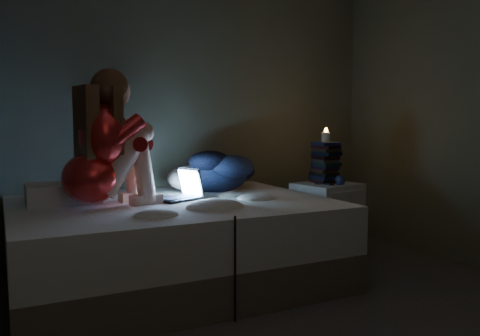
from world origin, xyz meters
TOP-DOWN VIEW (x-y plane):
  - floor at (0.00, 0.00)m, footprint 3.60×3.80m
  - wall_back at (0.00, 1.91)m, footprint 3.60×0.02m
  - bed at (-0.42, 1.10)m, footprint 2.11×1.58m
  - pillow at (-1.12, 1.34)m, footprint 0.47×0.33m
  - woman at (-0.98, 1.06)m, footprint 0.61×0.47m
  - laptop at (-0.39, 1.12)m, footprint 0.39×0.34m
  - clothes_pile at (0.07, 1.48)m, footprint 0.67×0.59m
  - nightstand at (0.91, 1.12)m, footprint 0.54×0.50m
  - book_stack at (0.92, 1.16)m, footprint 0.19×0.25m
  - candle at (0.92, 1.16)m, footprint 0.07×0.07m
  - phone at (0.83, 1.07)m, footprint 0.10×0.15m
  - blue_orb at (0.91, 0.98)m, footprint 0.08×0.08m

SIDE VIEW (x-z plane):
  - floor at x=0.00m, z-range -0.02..0.00m
  - bed at x=-0.42m, z-range 0.00..0.58m
  - nightstand at x=0.91m, z-range 0.00..0.63m
  - phone at x=0.83m, z-range 0.63..0.64m
  - pillow at x=-1.12m, z-range 0.58..0.72m
  - blue_orb at x=0.91m, z-range 0.63..0.71m
  - laptop at x=-0.39m, z-range 0.58..0.81m
  - clothes_pile at x=0.07m, z-range 0.58..0.92m
  - book_stack at x=0.92m, z-range 0.63..0.98m
  - candle at x=0.92m, z-range 0.98..1.06m
  - woman at x=-0.98m, z-range 0.58..1.47m
  - wall_back at x=0.00m, z-range 0.00..2.60m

